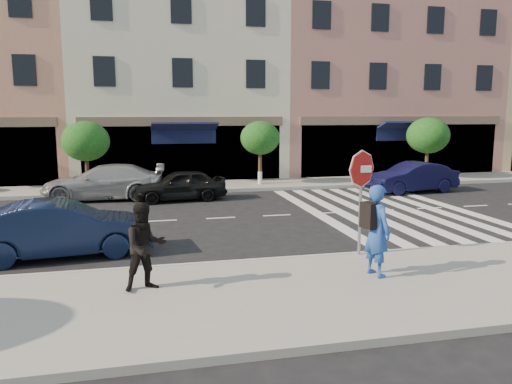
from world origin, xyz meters
name	(u,v)px	position (x,y,z in m)	size (l,w,h in m)	color
ground	(244,249)	(0.00, 0.00, 0.00)	(120.00, 120.00, 0.00)	black
sidewalk_near	(283,296)	(0.00, -3.75, 0.07)	(60.00, 4.50, 0.15)	gray
sidewalk_far	(198,187)	(0.00, 11.00, 0.07)	(60.00, 3.00, 0.15)	gray
building_centre	(176,79)	(-0.50, 17.00, 5.50)	(11.00, 9.00, 11.00)	beige
building_east_mid	(369,65)	(11.50, 17.00, 6.50)	(13.00, 9.00, 13.00)	#B16F69
street_tree_wb	(86,141)	(-5.00, 10.80, 2.31)	(2.10, 2.10, 3.06)	#473323
street_tree_c	(260,138)	(3.00, 10.80, 2.36)	(1.90, 1.90, 3.04)	#473323
street_tree_ea	(428,136)	(12.00, 10.80, 2.39)	(2.20, 2.20, 3.19)	#473323
stop_sign	(361,179)	(2.54, -1.67, 2.01)	(0.91, 0.13, 2.57)	gray
photographer	(377,231)	(2.22, -3.20, 1.13)	(0.71, 0.47, 1.96)	#214699
walker	(145,247)	(-2.57, -2.99, 1.02)	(0.84, 0.66, 1.73)	black
car_near_mid	(62,229)	(-4.59, 0.30, 0.71)	(1.51, 4.32, 1.42)	#0E1833
car_far_left	(104,182)	(-4.16, 8.77, 0.73)	(2.03, 5.00, 1.45)	gray
car_far_mid	(180,185)	(-1.10, 7.81, 0.64)	(1.52, 3.77, 1.28)	black
car_far_right	(412,177)	(9.33, 7.60, 0.68)	(1.44, 4.14, 1.36)	black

